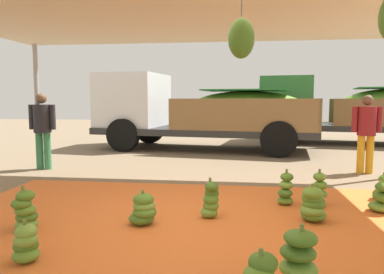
# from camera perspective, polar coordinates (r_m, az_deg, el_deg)

# --- Properties ---
(ground_plane) EXTENTS (40.00, 40.00, 0.00)m
(ground_plane) POSITION_cam_1_polar(r_m,az_deg,el_deg) (7.66, 2.02, -6.04)
(ground_plane) COLOR #7F6B51
(tarp_orange) EXTENTS (6.57, 4.34, 0.01)m
(tarp_orange) POSITION_cam_1_polar(r_m,az_deg,el_deg) (4.78, -1.24, -13.35)
(tarp_orange) COLOR orange
(tarp_orange) RESTS_ON ground
(banana_bunch_0) EXTENTS (0.43, 0.45, 0.50)m
(banana_bunch_0) POSITION_cam_1_polar(r_m,az_deg,el_deg) (5.05, 18.21, -9.97)
(banana_bunch_0) COLOR #518428
(banana_bunch_0) RESTS_ON tarp_orange
(banana_bunch_2) EXTENTS (0.46, 0.45, 0.48)m
(banana_bunch_2) POSITION_cam_1_polar(r_m,az_deg,el_deg) (5.84, 27.46, -8.41)
(banana_bunch_2) COLOR #6B9E38
(banana_bunch_2) RESTS_ON tarp_orange
(banana_bunch_3) EXTENTS (0.38, 0.37, 0.44)m
(banana_bunch_3) POSITION_cam_1_polar(r_m,az_deg,el_deg) (6.56, 27.51, -6.97)
(banana_bunch_3) COLOR #518428
(banana_bunch_3) RESTS_ON tarp_orange
(banana_bunch_6) EXTENTS (0.32, 0.33, 0.53)m
(banana_bunch_6) POSITION_cam_1_polar(r_m,az_deg,el_deg) (4.97, 2.92, -9.79)
(banana_bunch_6) COLOR #6B9E38
(banana_bunch_6) RESTS_ON tarp_orange
(banana_bunch_8) EXTENTS (0.44, 0.43, 0.43)m
(banana_bunch_8) POSITION_cam_1_polar(r_m,az_deg,el_deg) (4.76, -7.54, -11.10)
(banana_bunch_8) COLOR #477523
(banana_bunch_8) RESTS_ON tarp_orange
(banana_bunch_9) EXTENTS (0.32, 0.32, 0.54)m
(banana_bunch_9) POSITION_cam_1_polar(r_m,az_deg,el_deg) (5.71, 14.29, -7.95)
(banana_bunch_9) COLOR #60932D
(banana_bunch_9) RESTS_ON tarp_orange
(banana_bunch_10) EXTENTS (0.36, 0.38, 0.42)m
(banana_bunch_10) POSITION_cam_1_polar(r_m,az_deg,el_deg) (4.04, -24.32, -14.88)
(banana_bunch_10) COLOR #60932D
(banana_bunch_10) RESTS_ON tarp_orange
(banana_bunch_11) EXTENTS (0.47, 0.47, 0.57)m
(banana_bunch_11) POSITION_cam_1_polar(r_m,az_deg,el_deg) (3.28, 16.31, -18.26)
(banana_bunch_11) COLOR #75A83D
(banana_bunch_11) RESTS_ON tarp_orange
(banana_bunch_12) EXTENTS (0.30, 0.29, 0.56)m
(banana_bunch_12) POSITION_cam_1_polar(r_m,az_deg,el_deg) (5.77, 19.10, -7.84)
(banana_bunch_12) COLOR #518428
(banana_bunch_12) RESTS_ON tarp_orange
(banana_bunch_13) EXTENTS (0.37, 0.36, 0.54)m
(banana_bunch_13) POSITION_cam_1_polar(r_m,az_deg,el_deg) (4.93, -24.40, -10.44)
(banana_bunch_13) COLOR #6B9E38
(banana_bunch_13) RESTS_ON tarp_orange
(cargo_truck_main) EXTENTS (7.03, 3.30, 2.40)m
(cargo_truck_main) POSITION_cam_1_polar(r_m,az_deg,el_deg) (11.67, 0.91, 4.09)
(cargo_truck_main) COLOR #2D2D2D
(cargo_truck_main) RESTS_ON ground
(cargo_truck_far) EXTENTS (6.77, 3.42, 2.40)m
(cargo_truck_far) POSITION_cam_1_polar(r_m,az_deg,el_deg) (14.31, 23.18, 4.05)
(cargo_truck_far) COLOR #2D2D2D
(cargo_truck_far) RESTS_ON ground
(worker_0) EXTENTS (0.61, 0.37, 1.67)m
(worker_0) POSITION_cam_1_polar(r_m,az_deg,el_deg) (8.63, 25.39, 1.28)
(worker_0) COLOR orange
(worker_0) RESTS_ON ground
(worker_1) EXTENTS (0.63, 0.38, 1.71)m
(worker_1) POSITION_cam_1_polar(r_m,az_deg,el_deg) (8.93, -22.13, 1.70)
(worker_1) COLOR #337A4C
(worker_1) RESTS_ON ground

